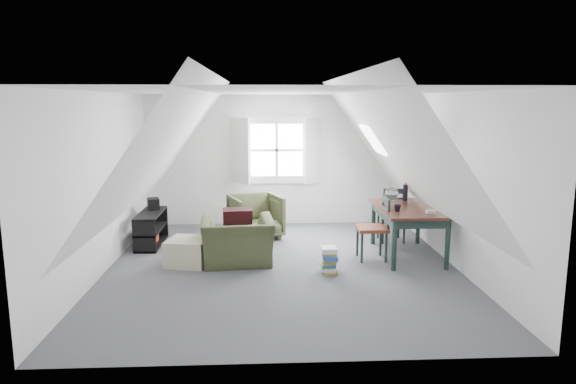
{
  "coord_description": "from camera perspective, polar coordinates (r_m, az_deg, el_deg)",
  "views": [
    {
      "loc": [
        -0.27,
        -7.1,
        2.36
      ],
      "look_at": [
        0.11,
        0.6,
        1.0
      ],
      "focal_mm": 32.0,
      "sensor_mm": 36.0,
      "label": 1
    }
  ],
  "objects": [
    {
      "name": "floor",
      "position": [
        7.49,
        -0.64,
        -8.39
      ],
      "size": [
        5.5,
        5.5,
        0.0
      ],
      "primitive_type": "plane",
      "color": "#4D4D52",
      "rests_on": "ground"
    },
    {
      "name": "wall_left",
      "position": [
        7.53,
        -20.04,
        0.89
      ],
      "size": [
        0.0,
        5.5,
        5.5
      ],
      "primitive_type": "plane",
      "rotation": [
        1.57,
        0.0,
        1.57
      ],
      "color": "silver",
      "rests_on": "ground"
    },
    {
      "name": "wall_back",
      "position": [
        9.92,
        -1.27,
        3.55
      ],
      "size": [
        5.0,
        0.0,
        5.0
      ],
      "primitive_type": "plane",
      "rotation": [
        1.57,
        0.0,
        0.0
      ],
      "color": "silver",
      "rests_on": "ground"
    },
    {
      "name": "dining_chair_near",
      "position": [
        7.86,
        9.59,
        -3.88
      ],
      "size": [
        0.45,
        0.45,
        0.95
      ],
      "rotation": [
        0.0,
        0.0,
        -1.84
      ],
      "color": "brown",
      "rests_on": "floor"
    },
    {
      "name": "throw_pillow",
      "position": [
        7.71,
        -5.61,
        -3.31
      ],
      "size": [
        0.46,
        0.29,
        0.45
      ],
      "primitive_type": "cube",
      "rotation": [
        0.31,
        0.0,
        0.09
      ],
      "color": "#3A0F16",
      "rests_on": "armchair_near"
    },
    {
      "name": "paper_box",
      "position": [
        7.7,
        15.59,
        -2.13
      ],
      "size": [
        0.13,
        0.09,
        0.04
      ],
      "primitive_type": "cube",
      "rotation": [
        0.0,
        0.0,
        -0.07
      ],
      "color": "white",
      "rests_on": "dining_table"
    },
    {
      "name": "armchair_far",
      "position": [
        9.11,
        -3.59,
        -5.06
      ],
      "size": [
        1.06,
        1.07,
        0.77
      ],
      "primitive_type": "imported",
      "rotation": [
        0.0,
        0.0,
        0.35
      ],
      "color": "#3A4024",
      "rests_on": "floor"
    },
    {
      "name": "media_shelf",
      "position": [
        8.86,
        -15.0,
        -4.16
      ],
      "size": [
        0.36,
        1.08,
        0.55
      ],
      "rotation": [
        0.0,
        0.0,
        -0.04
      ],
      "color": "black",
      "rests_on": "floor"
    },
    {
      "name": "dining_table",
      "position": [
        8.09,
        13.2,
        -2.35
      ],
      "size": [
        0.93,
        1.55,
        0.77
      ],
      "rotation": [
        0.0,
        0.0,
        0.09
      ],
      "color": "#35160D",
      "rests_on": "floor"
    },
    {
      "name": "dormer_window",
      "position": [
        9.82,
        -1.26,
        4.66
      ],
      "size": [
        1.71,
        0.35,
        1.3
      ],
      "color": "white",
      "rests_on": "wall_back"
    },
    {
      "name": "magazine_stack",
      "position": [
        7.26,
        4.62,
        -7.53
      ],
      "size": [
        0.27,
        0.32,
        0.36
      ],
      "rotation": [
        0.0,
        0.0,
        0.16
      ],
      "color": "#B29933",
      "rests_on": "floor"
    },
    {
      "name": "demijohn",
      "position": [
        8.43,
        11.45,
        -0.19
      ],
      "size": [
        0.22,
        0.22,
        0.31
      ],
      "rotation": [
        0.0,
        0.0,
        -0.1
      ],
      "color": "silver",
      "rests_on": "dining_table"
    },
    {
      "name": "armchair_near",
      "position": [
        7.73,
        -5.59,
        -7.86
      ],
      "size": [
        1.11,
        0.99,
        0.68
      ],
      "primitive_type": "imported",
      "rotation": [
        0.0,
        0.0,
        3.23
      ],
      "color": "#3A4024",
      "rests_on": "floor"
    },
    {
      "name": "dining_chair_far",
      "position": [
        8.9,
        11.48,
        -2.32
      ],
      "size": [
        0.45,
        0.45,
        0.95
      ],
      "rotation": [
        0.0,
        0.0,
        3.08
      ],
      "color": "brown",
      "rests_on": "floor"
    },
    {
      "name": "cup",
      "position": [
        7.72,
        12.06,
        -2.11
      ],
      "size": [
        0.12,
        0.12,
        0.1
      ],
      "primitive_type": "imported",
      "rotation": [
        0.0,
        0.0,
        0.11
      ],
      "color": "black",
      "rests_on": "dining_table"
    },
    {
      "name": "slope_right",
      "position": [
        7.36,
        11.54,
        5.21
      ],
      "size": [
        3.19,
        5.5,
        4.48
      ],
      "primitive_type": "plane",
      "rotation": [
        0.0,
        -2.19,
        0.0
      ],
      "color": "white",
      "rests_on": "wall_right"
    },
    {
      "name": "slope_left",
      "position": [
        7.24,
        -13.06,
        5.08
      ],
      "size": [
        3.19,
        5.5,
        4.48
      ],
      "primitive_type": "plane",
      "rotation": [
        0.0,
        2.19,
        0.0
      ],
      "color": "white",
      "rests_on": "wall_left"
    },
    {
      "name": "ottoman",
      "position": [
        7.72,
        -10.99,
        -6.53
      ],
      "size": [
        0.68,
        0.68,
        0.38
      ],
      "primitive_type": "cube",
      "rotation": [
        0.0,
        0.0,
        -0.21
      ],
      "color": "#B7AC8D",
      "rests_on": "floor"
    },
    {
      "name": "vase_twigs",
      "position": [
        8.59,
        12.91,
        0.05
      ],
      "size": [
        0.08,
        0.09,
        0.65
      ],
      "rotation": [
        0.0,
        0.0,
        0.01
      ],
      "color": "black",
      "rests_on": "dining_table"
    },
    {
      "name": "wall_right",
      "position": [
        7.71,
        18.26,
        1.19
      ],
      "size": [
        0.0,
        5.5,
        5.5
      ],
      "primitive_type": "plane",
      "rotation": [
        1.57,
        0.0,
        -1.57
      ],
      "color": "silver",
      "rests_on": "ground"
    },
    {
      "name": "wall_front",
      "position": [
        4.5,
        0.7,
        -4.3
      ],
      "size": [
        5.0,
        0.0,
        5.0
      ],
      "primitive_type": "plane",
      "rotation": [
        -1.57,
        0.0,
        0.0
      ],
      "color": "silver",
      "rests_on": "ground"
    },
    {
      "name": "electronics_box",
      "position": [
        9.05,
        -14.74,
        -1.32
      ],
      "size": [
        0.25,
        0.3,
        0.2
      ],
      "primitive_type": "cube",
      "rotation": [
        0.0,
        0.0,
        0.32
      ],
      "color": "black",
      "rests_on": "media_shelf"
    },
    {
      "name": "skylight",
      "position": [
        8.62,
        9.4,
        5.75
      ],
      "size": [
        0.35,
        0.75,
        0.47
      ],
      "primitive_type": "cube",
      "rotation": [
        0.0,
        0.95,
        0.0
      ],
      "color": "white",
      "rests_on": "slope_right"
    },
    {
      "name": "ceiling",
      "position": [
        7.11,
        -0.68,
        11.1
      ],
      "size": [
        5.5,
        5.5,
        0.0
      ],
      "primitive_type": "plane",
      "rotation": [
        3.14,
        0.0,
        0.0
      ],
      "color": "white",
      "rests_on": "wall_back"
    }
  ]
}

